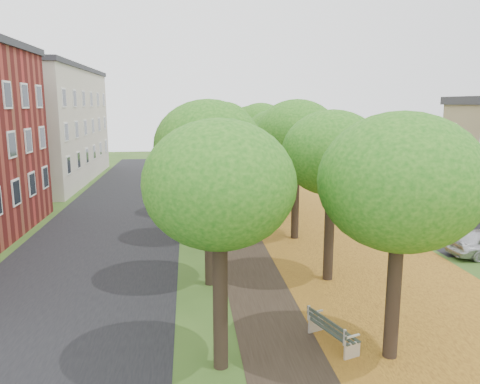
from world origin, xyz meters
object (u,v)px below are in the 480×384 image
object	(u,v)px
bench	(331,330)
car_grey	(423,212)
car_white	(409,202)
car_red	(416,208)

from	to	relation	value
bench	car_grey	distance (m)	16.73
bench	car_white	xyz separation A→B (m)	(10.35, 16.28, 0.22)
bench	car_white	distance (m)	19.29
car_red	car_white	size ratio (longest dim) A/B	0.90
car_red	car_grey	distance (m)	0.93
car_grey	car_white	xyz separation A→B (m)	(0.49, 2.77, 0.03)
car_red	car_grey	xyz separation A→B (m)	(0.00, -0.92, -0.08)
car_red	car_white	world-z (taller)	car_red
bench	car_red	world-z (taller)	car_red
car_red	car_white	bearing A→B (deg)	-21.07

